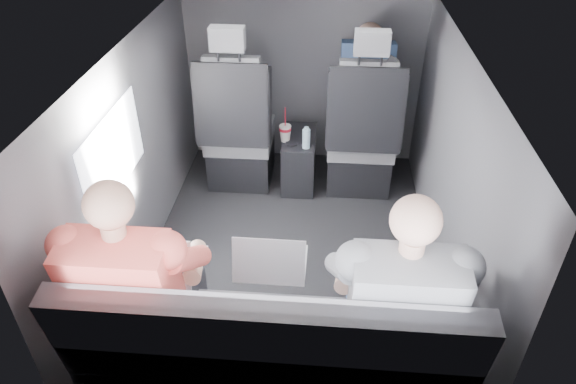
# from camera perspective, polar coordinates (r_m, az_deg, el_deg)

# --- Properties ---
(floor) EXTENTS (2.60, 2.60, 0.00)m
(floor) POSITION_cam_1_polar(r_m,az_deg,el_deg) (3.34, 0.25, -7.13)
(floor) COLOR black
(floor) RESTS_ON ground
(ceiling) EXTENTS (2.60, 2.60, 0.00)m
(ceiling) POSITION_cam_1_polar(r_m,az_deg,el_deg) (2.64, 0.32, 15.31)
(ceiling) COLOR #B2B2AD
(ceiling) RESTS_ON panel_back
(panel_left) EXTENTS (0.02, 2.60, 1.35)m
(panel_left) POSITION_cam_1_polar(r_m,az_deg,el_deg) (3.12, -16.47, 3.35)
(panel_left) COLOR #56565B
(panel_left) RESTS_ON floor
(panel_right) EXTENTS (0.02, 2.60, 1.35)m
(panel_right) POSITION_cam_1_polar(r_m,az_deg,el_deg) (3.01, 17.64, 1.89)
(panel_right) COLOR #56565B
(panel_right) RESTS_ON floor
(panel_front) EXTENTS (1.80, 0.02, 1.35)m
(panel_front) POSITION_cam_1_polar(r_m,az_deg,el_deg) (4.09, 1.72, 12.41)
(panel_front) COLOR #56565B
(panel_front) RESTS_ON floor
(panel_back) EXTENTS (1.80, 0.02, 1.35)m
(panel_back) POSITION_cam_1_polar(r_m,az_deg,el_deg) (1.96, -2.79, -17.76)
(panel_back) COLOR #56565B
(panel_back) RESTS_ON floor
(side_window) EXTENTS (0.02, 0.75, 0.42)m
(side_window) POSITION_cam_1_polar(r_m,az_deg,el_deg) (2.76, -18.76, 4.07)
(side_window) COLOR white
(side_window) RESTS_ON panel_left
(seatbelt) EXTENTS (0.35, 0.11, 0.59)m
(seatbelt) POSITION_cam_1_polar(r_m,az_deg,el_deg) (3.47, 8.71, 10.02)
(seatbelt) COLOR black
(seatbelt) RESTS_ON front_seat_right
(front_seat_left) EXTENTS (0.52, 0.58, 1.26)m
(front_seat_left) POSITION_cam_1_polar(r_m,az_deg,el_deg) (3.84, -5.50, 6.17)
(front_seat_left) COLOR black
(front_seat_left) RESTS_ON floor
(front_seat_right) EXTENTS (0.52, 0.58, 1.26)m
(front_seat_right) POSITION_cam_1_polar(r_m,az_deg,el_deg) (3.80, 8.08, 5.61)
(front_seat_right) COLOR black
(front_seat_right) RESTS_ON floor
(center_console) EXTENTS (0.24, 0.48, 0.41)m
(center_console) POSITION_cam_1_polar(r_m,az_deg,el_deg) (3.93, 1.25, 3.65)
(center_console) COLOR black
(center_console) RESTS_ON floor
(rear_bench) EXTENTS (1.60, 0.57, 0.92)m
(rear_bench) POSITION_cam_1_polar(r_m,az_deg,el_deg) (2.39, -1.81, -18.62)
(rear_bench) COLOR slate
(rear_bench) RESTS_ON floor
(soda_cup) EXTENTS (0.09, 0.09, 0.26)m
(soda_cup) POSITION_cam_1_polar(r_m,az_deg,el_deg) (3.74, -0.31, 6.64)
(soda_cup) COLOR white
(soda_cup) RESTS_ON center_console
(water_bottle) EXTENTS (0.06, 0.06, 0.16)m
(water_bottle) POSITION_cam_1_polar(r_m,az_deg,el_deg) (3.65, 2.04, 5.99)
(water_bottle) COLOR #A4BFDF
(water_bottle) RESTS_ON center_console
(laptop_white) EXTENTS (0.34, 0.33, 0.25)m
(laptop_white) POSITION_cam_1_polar(r_m,az_deg,el_deg) (2.43, -13.74, -7.44)
(laptop_white) COLOR silver
(laptop_white) RESTS_ON passenger_rear_left
(laptop_silver) EXTENTS (0.32, 0.29, 0.23)m
(laptop_silver) POSITION_cam_1_polar(r_m,az_deg,el_deg) (2.37, -1.89, -7.62)
(laptop_silver) COLOR silver
(laptop_silver) RESTS_ON rear_bench
(laptop_black) EXTENTS (0.34, 0.31, 0.24)m
(laptop_black) POSITION_cam_1_polar(r_m,az_deg,el_deg) (2.36, 11.31, -8.55)
(laptop_black) COLOR black
(laptop_black) RESTS_ON passenger_rear_right
(passenger_rear_left) EXTENTS (0.52, 0.63, 1.25)m
(passenger_rear_left) POSITION_cam_1_polar(r_m,az_deg,el_deg) (2.32, -15.96, -10.26)
(passenger_rear_left) COLOR #35353A
(passenger_rear_left) RESTS_ON rear_bench
(passenger_rear_right) EXTENTS (0.52, 0.63, 1.24)m
(passenger_rear_right) POSITION_cam_1_polar(r_m,az_deg,el_deg) (2.22, 11.82, -12.06)
(passenger_rear_right) COLOR navy
(passenger_rear_right) RESTS_ON rear_bench
(passenger_front_right) EXTENTS (0.38, 0.38, 0.75)m
(passenger_front_right) POSITION_cam_1_polar(r_m,az_deg,el_deg) (3.88, 8.61, 11.89)
(passenger_front_right) COLOR navy
(passenger_front_right) RESTS_ON front_seat_right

